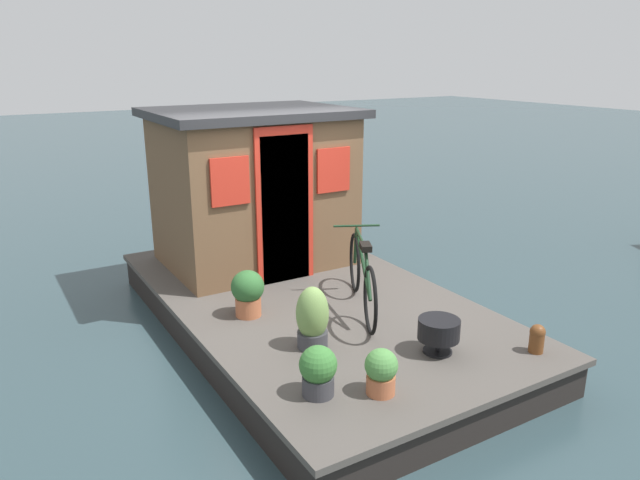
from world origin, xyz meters
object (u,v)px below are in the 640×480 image
charcoal_grill (439,330)px  mooring_bollard (537,338)px  potted_plant_basil (318,370)px  potted_plant_lavender (248,292)px  potted_plant_succulent (381,371)px  potted_plant_geranium (312,319)px  bicycle (362,276)px  houseboat_cabin (254,187)px

charcoal_grill → mooring_bollard: charcoal_grill is taller
potted_plant_basil → potted_plant_lavender: bearing=-5.3°
potted_plant_succulent → mooring_bollard: (-0.16, -1.59, -0.05)m
potted_plant_geranium → potted_plant_lavender: 0.95m
potted_plant_lavender → bicycle: bearing=-113.7°
potted_plant_lavender → charcoal_grill: (-1.59, -1.11, -0.04)m
potted_plant_geranium → mooring_bollard: (-1.11, -1.66, -0.14)m
charcoal_grill → potted_plant_basil: bearing=92.2°
houseboat_cabin → charcoal_grill: size_ratio=6.37×
potted_plant_lavender → mooring_bollard: (-2.04, -1.87, -0.12)m
bicycle → charcoal_grill: bicycle is taller
potted_plant_geranium → mooring_bollard: 2.00m
bicycle → charcoal_grill: size_ratio=4.21×
potted_plant_geranium → potted_plant_basil: (-0.71, 0.37, -0.06)m
mooring_bollard → potted_plant_geranium: bearing=56.1°
bicycle → potted_plant_geranium: 0.97m
potted_plant_lavender → potted_plant_basil: size_ratio=1.17×
potted_plant_geranium → potted_plant_basil: 0.81m
houseboat_cabin → potted_plant_basil: houseboat_cabin is taller
potted_plant_geranium → charcoal_grill: 1.12m
potted_plant_succulent → potted_plant_basil: potted_plant_basil is taller
houseboat_cabin → bicycle: size_ratio=1.51×
potted_plant_lavender → mooring_bollard: potted_plant_lavender is taller
potted_plant_lavender → potted_plant_basil: (-1.64, 0.15, -0.05)m
bicycle → houseboat_cabin: bearing=7.8°
bicycle → charcoal_grill: (-1.12, -0.05, -0.15)m
houseboat_cabin → mooring_bollard: houseboat_cabin is taller
potted_plant_lavender → potted_plant_succulent: bearing=-171.6°
mooring_bollard → charcoal_grill: bearing=59.5°
houseboat_cabin → potted_plant_lavender: 1.86m
potted_plant_succulent → potted_plant_lavender: 1.89m
potted_plant_succulent → potted_plant_basil: 0.49m
potted_plant_lavender → potted_plant_basil: potted_plant_lavender is taller
potted_plant_basil → mooring_bollard: size_ratio=1.56×
charcoal_grill → houseboat_cabin: bearing=5.8°
houseboat_cabin → mooring_bollard: (-3.55, -1.07, -0.83)m
potted_plant_lavender → charcoal_grill: potted_plant_lavender is taller
potted_plant_geranium → potted_plant_succulent: size_ratio=1.55×
mooring_bollard → potted_plant_basil: bearing=78.9°
charcoal_grill → mooring_bollard: (-0.44, -0.76, -0.07)m
houseboat_cabin → bicycle: (-1.99, -0.27, -0.60)m
houseboat_cabin → potted_plant_succulent: houseboat_cabin is taller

